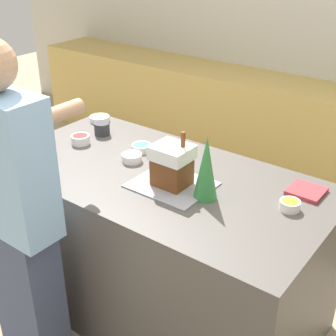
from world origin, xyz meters
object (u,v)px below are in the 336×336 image
object	(u,v)px
baking_tray	(172,185)
candy_bowl_center_rear	(100,118)
person	(17,218)
candy_bowl_near_tray_left	(290,205)
candy_bowl_near_tray_right	(142,147)
candy_bowl_front_corner	(166,147)
gingerbread_house	(172,164)
mug	(102,129)
candy_bowl_behind_tray	(132,157)
candy_bowl_far_right	(80,139)
decorative_tree	(206,168)
cookbook	(306,191)

from	to	relation	value
baking_tray	candy_bowl_center_rear	world-z (taller)	candy_bowl_center_rear
person	baking_tray	bearing A→B (deg)	56.78
candy_bowl_near_tray_left	person	world-z (taller)	person
candy_bowl_near_tray_right	person	distance (m)	0.88
baking_tray	candy_bowl_front_corner	bearing A→B (deg)	131.39
person	gingerbread_house	bearing A→B (deg)	56.77
gingerbread_house	mug	distance (m)	0.80
candy_bowl_behind_tray	person	world-z (taller)	person
gingerbread_house	candy_bowl_far_right	xyz separation A→B (m)	(-0.76, 0.08, -0.09)
candy_bowl_behind_tray	mug	distance (m)	0.44
baking_tray	candy_bowl_near_tray_right	size ratio (longest dim) A/B	3.41
mug	person	distance (m)	0.97
decorative_tree	candy_bowl_near_tray_right	bearing A→B (deg)	159.29
decorative_tree	candy_bowl_far_right	size ratio (longest dim) A/B	2.87
baking_tray	candy_bowl_front_corner	distance (m)	0.43
candy_bowl_far_right	cookbook	world-z (taller)	candy_bowl_far_right
candy_bowl_far_right	person	xyz separation A→B (m)	(0.34, -0.73, -0.06)
candy_bowl_center_rear	candy_bowl_behind_tray	distance (m)	0.67
candy_bowl_near_tray_right	mug	size ratio (longest dim) A/B	1.19
candy_bowl_front_corner	gingerbread_house	bearing A→B (deg)	-48.56
candy_bowl_front_corner	candy_bowl_far_right	size ratio (longest dim) A/B	0.98
baking_tray	gingerbread_house	distance (m)	0.12
gingerbread_house	candy_bowl_front_corner	distance (m)	0.44
baking_tray	candy_bowl_far_right	world-z (taller)	candy_bowl_far_right
baking_tray	candy_bowl_near_tray_left	bearing A→B (deg)	14.23
decorative_tree	cookbook	bearing A→B (deg)	41.63
decorative_tree	candy_bowl_near_tray_right	distance (m)	0.65
candy_bowl_behind_tray	person	size ratio (longest dim) A/B	0.07
candy_bowl_near_tray_right	person	world-z (taller)	person
candy_bowl_center_rear	candy_bowl_near_tray_left	xyz separation A→B (m)	(1.51, -0.27, 0.01)
candy_bowl_behind_tray	candy_bowl_far_right	bearing A→B (deg)	-179.18
decorative_tree	candy_bowl_behind_tray	size ratio (longest dim) A/B	2.82
candy_bowl_behind_tray	candy_bowl_front_corner	bearing A→B (deg)	74.69
candy_bowl_near_tray_left	candy_bowl_center_rear	bearing A→B (deg)	169.74
decorative_tree	candy_bowl_behind_tray	bearing A→B (deg)	171.28
candy_bowl_behind_tray	candy_bowl_far_right	size ratio (longest dim) A/B	1.02
baking_tray	cookbook	world-z (taller)	cookbook
candy_bowl_far_right	cookbook	bearing A→B (deg)	11.02
gingerbread_house	person	world-z (taller)	person
candy_bowl_behind_tray	cookbook	world-z (taller)	candy_bowl_behind_tray
candy_bowl_front_corner	candy_bowl_near_tray_left	bearing A→B (deg)	-11.51
candy_bowl_behind_tray	gingerbread_house	bearing A→B (deg)	-14.19
baking_tray	cookbook	xyz separation A→B (m)	(0.58, 0.34, 0.01)
gingerbread_house	candy_bowl_far_right	world-z (taller)	gingerbread_house
candy_bowl_front_corner	cookbook	distance (m)	0.87
candy_bowl_behind_tray	candy_bowl_near_tray_left	bearing A→B (deg)	3.61
candy_bowl_far_right	candy_bowl_near_tray_left	xyz separation A→B (m)	(1.34, 0.06, -0.00)
decorative_tree	cookbook	distance (m)	0.53
baking_tray	mug	xyz separation A→B (m)	(-0.75, 0.27, 0.03)
candy_bowl_behind_tray	candy_bowl_center_rear	bearing A→B (deg)	150.24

